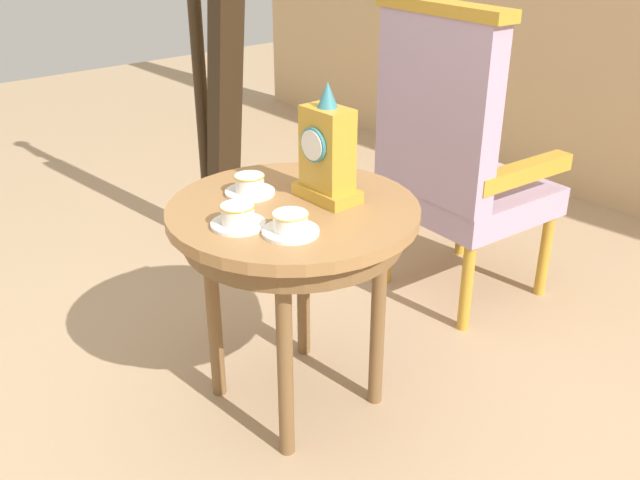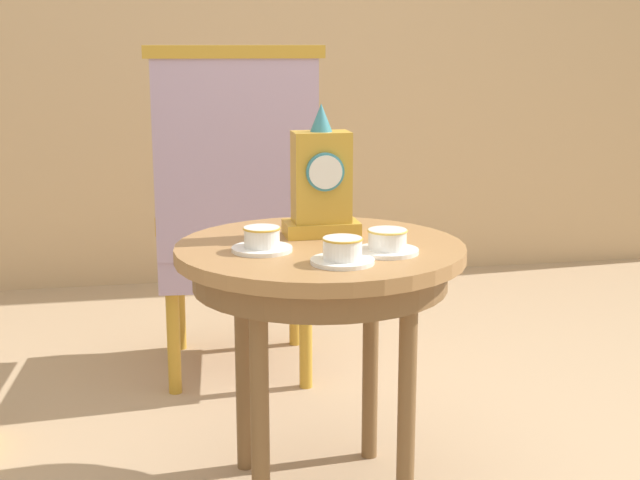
{
  "view_description": "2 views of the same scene",
  "coord_description": "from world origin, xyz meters",
  "views": [
    {
      "loc": [
        1.39,
        -1.1,
        1.44
      ],
      "look_at": [
        0.01,
        0.09,
        0.55
      ],
      "focal_mm": 39.66,
      "sensor_mm": 36.0,
      "label": 1
    },
    {
      "loc": [
        -0.45,
        -2.06,
        1.16
      ],
      "look_at": [
        -0.04,
        0.03,
        0.68
      ],
      "focal_mm": 49.99,
      "sensor_mm": 36.0,
      "label": 2
    }
  ],
  "objects": [
    {
      "name": "teacup_center",
      "position": [
        0.1,
        -0.09,
        0.69
      ],
      "size": [
        0.15,
        0.15,
        0.06
      ],
      "color": "white",
      "rests_on": "side_table"
    },
    {
      "name": "mantel_clock",
      "position": [
        -0.02,
        0.13,
        0.8
      ],
      "size": [
        0.19,
        0.11,
        0.34
      ],
      "color": "gold",
      "rests_on": "side_table"
    },
    {
      "name": "armchair",
      "position": [
        -0.16,
        0.88,
        0.59
      ],
      "size": [
        0.58,
        0.57,
        1.14
      ],
      "color": "#B299B7",
      "rests_on": "ground"
    },
    {
      "name": "teacup_right",
      "position": [
        -0.03,
        -0.16,
        0.69
      ],
      "size": [
        0.15,
        0.15,
        0.06
      ],
      "color": "white",
      "rests_on": "side_table"
    },
    {
      "name": "teacup_left",
      "position": [
        -0.19,
        -0.01,
        0.69
      ],
      "size": [
        0.15,
        0.15,
        0.06
      ],
      "color": "white",
      "rests_on": "side_table"
    },
    {
      "name": "side_table",
      "position": [
        -0.04,
        0.03,
        0.59
      ],
      "size": [
        0.71,
        0.71,
        0.67
      ],
      "color": "#9E7042",
      "rests_on": "ground"
    }
  ]
}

